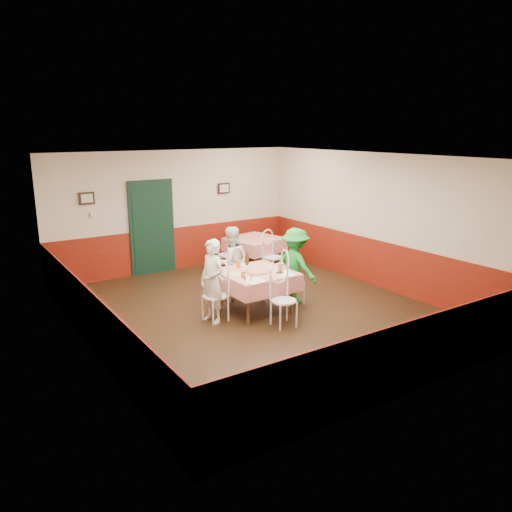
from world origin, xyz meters
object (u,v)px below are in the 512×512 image
diner_left (212,281)px  diner_far (231,263)px  chair_right (293,280)px  chair_second_a (227,255)px  chair_near (284,301)px  wallet (279,273)px  glass_c (238,264)px  second_table (255,254)px  main_table (256,292)px  glass_a (243,275)px  beer_bottle (247,260)px  pizza (257,271)px  chair_far (232,277)px  chair_second_b (273,257)px  diner_right (295,266)px  glass_b (280,267)px  chair_left (215,296)px

diner_left → diner_far: diner_left is taller
chair_right → chair_second_a: same height
diner_left → chair_second_a: bearing=133.6°
chair_near → chair_second_a: (0.78, 3.25, 0.00)m
wallet → glass_c: bearing=122.2°
second_table → wallet: bearing=-114.5°
main_table → second_table: same height
glass_a → chair_near: bearing=-54.7°
beer_bottle → diner_far: diner_far is taller
second_table → pizza: size_ratio=2.57×
main_table → second_table: bearing=57.5°
beer_bottle → wallet: (0.22, -0.74, -0.11)m
chair_right → chair_far: 1.20m
second_table → chair_second_a: bearing=180.0°
chair_second_b → diner_right: (-0.63, -1.64, 0.28)m
chair_far → chair_second_a: (0.79, 1.55, 0.00)m
beer_bottle → wallet: size_ratio=2.20×
chair_near → wallet: size_ratio=8.18×
diner_left → chair_second_b: bearing=112.8°
chair_second_b → main_table: bearing=-145.2°
glass_a → diner_left: bearing=153.8°
chair_second_a → diner_left: diner_left is taller
chair_second_b → glass_a: (-1.96, -1.89, 0.37)m
diner_far → chair_far: bearing=92.3°
chair_second_a → glass_c: glass_c is taller
chair_near → glass_a: (-0.43, 0.61, 0.37)m
main_table → second_table: (1.53, 2.40, 0.00)m
second_table → glass_a: (-1.96, -2.64, 0.45)m
chair_second_a → glass_a: bearing=-37.0°
glass_c → diner_left: size_ratio=0.10×
chair_far → glass_b: size_ratio=5.99×
main_table → pizza: (-0.00, -0.04, 0.40)m
chair_near → diner_far: bearing=96.0°
chair_second_a → glass_c: bearing=-37.0°
second_table → glass_a: size_ratio=9.06×
pizza → wallet: bearing=-43.1°
main_table → chair_second_b: size_ratio=1.36×
chair_far → diner_far: 0.27m
chair_second_a → glass_a: size_ratio=7.28×
chair_left → glass_a: bearing=55.8°
beer_bottle → chair_second_b: bearing=40.2°
main_table → pizza: 0.40m
chair_far → chair_near: size_ratio=1.00×
glass_c → diner_far: size_ratio=0.11×
main_table → glass_a: 0.66m
chair_second_a → beer_bottle: beer_bottle is taller
chair_right → chair_left: bearing=103.5°
chair_right → diner_left: diner_left is taller
chair_right → diner_right: bearing=-76.5°
chair_left → beer_bottle: (0.93, 0.43, 0.43)m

